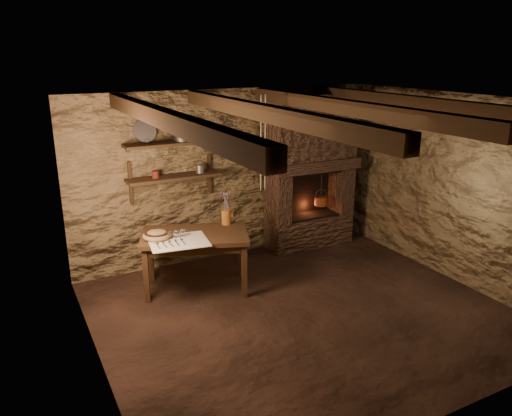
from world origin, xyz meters
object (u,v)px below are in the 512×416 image
iron_stockpot (182,134)px  red_pot (321,200)px  work_table (196,259)px  wooden_bowl (157,236)px  stoneware_jug (226,210)px

iron_stockpot → red_pot: bearing=-3.2°
work_table → red_pot: (2.28, 0.58, 0.30)m
wooden_bowl → red_pot: red_pot is taller
stoneware_jug → red_pot: bearing=-5.4°
iron_stockpot → wooden_bowl: bearing=-132.7°
iron_stockpot → work_table: bearing=-101.6°
work_table → iron_stockpot: size_ratio=5.88×
red_pot → stoneware_jug: bearing=-166.3°
stoneware_jug → iron_stockpot: size_ratio=1.75×
red_pot → iron_stockpot: bearing=176.8°
iron_stockpot → red_pot: 2.43m
wooden_bowl → iron_stockpot: (0.61, 0.66, 1.08)m
work_table → iron_stockpot: bearing=99.5°
work_table → red_pot: bearing=35.3°
wooden_bowl → red_pot: 2.79m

